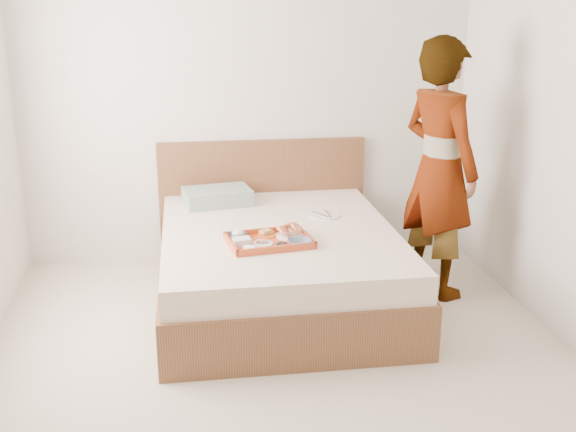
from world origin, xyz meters
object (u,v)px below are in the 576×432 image
Objects in this scene: tray at (269,240)px; person at (439,169)px; dinner_plate at (324,215)px; bed at (279,266)px.

tray is 0.29× the size of person.
tray reaches higher than dinner_plate.
bed is at bearing 68.17° from person.
bed is at bearing 62.33° from tray.
bed is 1.29m from person.
dinner_plate is at bearing 33.76° from bed.
dinner_plate is at bearing 51.18° from person.
person reaches higher than dinner_plate.
tray is (-0.10, -0.29, 0.29)m from bed.
dinner_plate is (0.46, 0.53, -0.02)m from tray.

